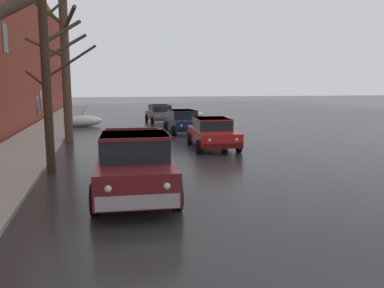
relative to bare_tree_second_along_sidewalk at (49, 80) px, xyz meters
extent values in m
cube|color=#A8A399|center=(-1.83, 6.50, -3.09)|extent=(2.91, 80.00, 0.12)
cube|color=black|center=(-3.50, 20.06, -1.84)|extent=(0.08, 1.10, 1.60)
cube|color=black|center=(-3.50, 22.21, -1.38)|extent=(0.08, 1.10, 1.60)
cube|color=black|center=(-3.50, 10.35, 2.43)|extent=(0.08, 1.10, 1.60)
ellipsoid|color=white|center=(9.35, 11.59, -2.71)|extent=(2.43, 1.31, 0.87)
ellipsoid|color=white|center=(8.87, 11.56, -2.88)|extent=(0.64, 0.53, 0.53)
ellipsoid|color=white|center=(8.98, 11.74, -2.85)|extent=(0.72, 0.60, 0.60)
ellipsoid|color=white|center=(9.22, 20.10, -2.77)|extent=(2.83, 1.15, 0.74)
ellipsoid|color=white|center=(8.88, 20.08, -2.79)|extent=(0.85, 0.71, 0.71)
ellipsoid|color=white|center=(0.29, 15.27, -2.74)|extent=(2.77, 1.07, 0.81)
ellipsoid|color=white|center=(0.19, 15.09, -2.94)|extent=(0.50, 0.42, 0.42)
cylinder|color=#382B1E|center=(-0.09, -0.10, -0.29)|extent=(0.29, 0.29, 5.72)
cylinder|color=#382B1E|center=(0.55, 0.32, 1.11)|extent=(1.38, 0.96, 0.97)
cylinder|color=#382B1E|center=(-0.47, 0.42, 0.01)|extent=(0.86, 1.11, 0.62)
cylinder|color=#382B1E|center=(0.51, 0.71, 2.67)|extent=(1.29, 1.70, 1.57)
cylinder|color=#382B1E|center=(0.44, 0.65, 1.65)|extent=(1.20, 1.62, 1.05)
cylinder|color=#382B1E|center=(0.72, -0.04, 0.59)|extent=(1.67, 0.20, 1.15)
cylinder|color=#4C3D2D|center=(-0.09, 7.62, 0.53)|extent=(0.44, 0.44, 7.35)
cylinder|color=#4C3D2D|center=(-0.97, 7.28, 1.66)|extent=(1.88, 0.83, 0.97)
cylinder|color=#4C3D2D|center=(0.25, 6.72, 3.02)|extent=(0.88, 1.96, 1.06)
cylinder|color=#4C3D2D|center=(-0.68, 7.20, 3.30)|extent=(1.37, 1.06, 1.01)
cube|color=maroon|center=(2.47, -3.30, -2.41)|extent=(2.15, 5.22, 0.76)
cube|color=black|center=(2.43, -4.02, -1.71)|extent=(1.73, 1.73, 0.64)
cube|color=maroon|center=(2.43, -4.02, -1.43)|extent=(1.77, 1.78, 0.08)
cube|color=maroon|center=(3.41, -2.33, -1.81)|extent=(0.24, 2.46, 0.44)
cube|color=maroon|center=(1.65, -2.23, -1.81)|extent=(0.24, 2.46, 0.44)
cube|color=maroon|center=(2.62, -0.80, -1.81)|extent=(1.76, 0.20, 0.44)
cube|color=#B7B7BC|center=(2.33, -5.80, -2.61)|extent=(1.77, 0.22, 0.32)
sphere|color=white|center=(2.93, -5.88, -2.29)|extent=(0.16, 0.16, 0.16)
sphere|color=white|center=(1.72, -5.81, -2.29)|extent=(0.16, 0.16, 0.16)
cylinder|color=black|center=(3.33, -4.89, -2.79)|extent=(0.26, 0.73, 0.72)
cylinder|color=black|center=(1.43, -4.78, -2.79)|extent=(0.26, 0.73, 0.72)
cylinder|color=black|center=(3.51, -1.83, -2.79)|extent=(0.26, 0.73, 0.72)
cylinder|color=black|center=(1.61, -1.72, -2.79)|extent=(0.26, 0.73, 0.72)
cube|color=red|center=(6.73, 3.72, -2.55)|extent=(2.08, 4.26, 0.60)
cube|color=black|center=(6.75, 3.93, -1.99)|extent=(1.69, 2.26, 0.52)
cube|color=red|center=(6.75, 3.93, -1.76)|extent=(1.73, 2.30, 0.06)
cube|color=#520B0B|center=(6.59, 1.70, -2.73)|extent=(1.76, 0.24, 0.22)
cube|color=#520B0B|center=(6.88, 5.74, -2.73)|extent=(1.76, 0.24, 0.22)
cylinder|color=black|center=(7.56, 2.38, -2.85)|extent=(0.22, 0.61, 0.60)
cylinder|color=black|center=(5.73, 2.51, -2.85)|extent=(0.22, 0.61, 0.60)
cylinder|color=black|center=(7.74, 4.94, -2.85)|extent=(0.22, 0.61, 0.60)
cylinder|color=black|center=(5.91, 5.07, -2.85)|extent=(0.22, 0.61, 0.60)
sphere|color=silver|center=(7.17, 1.63, -2.47)|extent=(0.14, 0.14, 0.14)
sphere|color=silver|center=(6.01, 1.72, -2.47)|extent=(0.14, 0.14, 0.14)
cube|color=navy|center=(6.61, 9.97, -2.55)|extent=(1.77, 4.34, 0.60)
cube|color=black|center=(6.61, 10.19, -1.99)|extent=(1.51, 2.26, 0.52)
cube|color=navy|center=(6.61, 10.19, -1.76)|extent=(1.54, 2.31, 0.06)
cube|color=black|center=(6.63, 7.85, -2.73)|extent=(1.70, 0.13, 0.22)
cube|color=black|center=(6.60, 12.09, -2.73)|extent=(1.70, 0.13, 0.22)
cylinder|color=black|center=(7.51, 8.63, -2.85)|extent=(0.18, 0.60, 0.60)
cylinder|color=black|center=(5.73, 8.62, -2.85)|extent=(0.18, 0.60, 0.60)
cylinder|color=black|center=(7.49, 11.32, -2.85)|extent=(0.18, 0.60, 0.60)
cylinder|color=black|center=(5.72, 11.31, -2.85)|extent=(0.18, 0.60, 0.60)
sphere|color=silver|center=(7.19, 7.83, -2.47)|extent=(0.14, 0.14, 0.14)
sphere|color=silver|center=(6.06, 7.82, -2.47)|extent=(0.14, 0.14, 0.14)
cube|color=slate|center=(6.19, 16.79, -2.55)|extent=(1.97, 3.99, 0.60)
cube|color=black|center=(6.18, 16.99, -1.99)|extent=(1.62, 2.11, 0.52)
cube|color=slate|center=(6.18, 16.99, -1.76)|extent=(1.65, 2.15, 0.06)
cube|color=#303032|center=(6.31, 14.90, -2.73)|extent=(1.71, 0.22, 0.22)
cube|color=#303032|center=(6.07, 18.69, -2.73)|extent=(1.71, 0.22, 0.22)
cylinder|color=black|center=(7.15, 15.64, -2.85)|extent=(0.22, 0.61, 0.60)
cylinder|color=black|center=(5.38, 15.53, -2.85)|extent=(0.22, 0.61, 0.60)
cylinder|color=black|center=(7.00, 18.05, -2.85)|extent=(0.22, 0.61, 0.60)
cylinder|color=black|center=(5.23, 17.94, -2.85)|extent=(0.22, 0.61, 0.60)
sphere|color=silver|center=(6.87, 14.91, -2.47)|extent=(0.14, 0.14, 0.14)
sphere|color=silver|center=(5.75, 14.84, -2.47)|extent=(0.14, 0.14, 0.14)
camera|label=1|loc=(1.65, -13.63, -0.19)|focal=35.99mm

